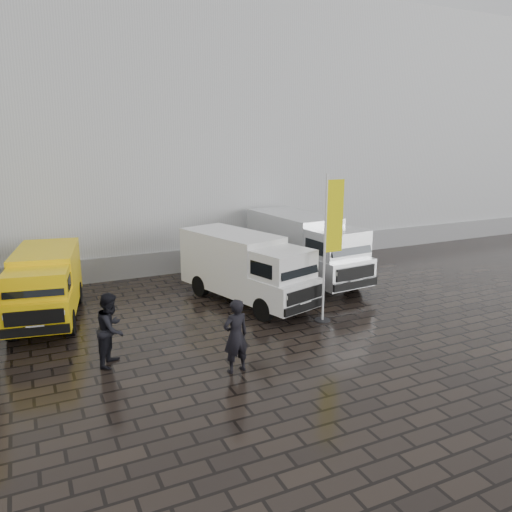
{
  "coord_description": "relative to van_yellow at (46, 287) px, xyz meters",
  "views": [
    {
      "loc": [
        -7.3,
        -12.38,
        5.81
      ],
      "look_at": [
        -0.42,
        2.2,
        1.9
      ],
      "focal_mm": 35.0,
      "sensor_mm": 36.0,
      "label": 1
    }
  ],
  "objects": [
    {
      "name": "wheelie_bin",
      "position": [
        12.51,
        3.13,
        -0.57
      ],
      "size": [
        0.8,
        0.8,
        1.06
      ],
      "primitive_type": "cube",
      "rotation": [
        0.0,
        0.0,
        0.32
      ],
      "color": "black",
      "rests_on": "ground"
    },
    {
      "name": "ground",
      "position": [
        6.89,
        -4.25,
        -1.1
      ],
      "size": [
        120.0,
        120.0,
        0.0
      ],
      "primitive_type": "plane",
      "color": "black",
      "rests_on": "ground"
    },
    {
      "name": "person_front",
      "position": [
        4.07,
        -5.95,
        -0.14
      ],
      "size": [
        0.75,
        0.54,
        1.91
      ],
      "primitive_type": "imported",
      "rotation": [
        0.0,
        0.0,
        3.27
      ],
      "color": "black",
      "rests_on": "ground"
    },
    {
      "name": "flagpole",
      "position": [
        8.15,
        -3.88,
        1.5
      ],
      "size": [
        0.88,
        0.5,
        4.69
      ],
      "color": "black",
      "rests_on": "ground"
    },
    {
      "name": "hall_plinth",
      "position": [
        8.89,
        3.7,
        -0.6
      ],
      "size": [
        44.0,
        0.15,
        1.0
      ],
      "primitive_type": "cube",
      "color": "gray",
      "rests_on": "ground"
    },
    {
      "name": "van_yellow",
      "position": [
        0.0,
        0.0,
        0.0
      ],
      "size": [
        2.64,
        5.02,
        2.2
      ],
      "primitive_type": null,
      "rotation": [
        0.0,
        0.0,
        -0.18
      ],
      "color": "yellow",
      "rests_on": "ground"
    },
    {
      "name": "person_tent",
      "position": [
        1.34,
        -4.18,
        -0.14
      ],
      "size": [
        1.11,
        1.18,
        1.93
      ],
      "primitive_type": "imported",
      "rotation": [
        0.0,
        0.0,
        1.03
      ],
      "color": "black",
      "rests_on": "ground"
    },
    {
      "name": "exhibition_hall",
      "position": [
        8.89,
        11.75,
        4.9
      ],
      "size": [
        44.0,
        16.0,
        12.0
      ],
      "primitive_type": "cube",
      "color": "silver",
      "rests_on": "ground"
    },
    {
      "name": "van_white",
      "position": [
        6.53,
        -1.14,
        0.1
      ],
      "size": [
        3.36,
        5.86,
        2.41
      ],
      "primitive_type": null,
      "rotation": [
        0.0,
        0.0,
        0.29
      ],
      "color": "white",
      "rests_on": "ground"
    },
    {
      "name": "van_silver",
      "position": [
        9.84,
        0.39,
        0.22
      ],
      "size": [
        2.56,
        6.26,
        2.64
      ],
      "primitive_type": null,
      "rotation": [
        0.0,
        0.0,
        0.09
      ],
      "color": "silver",
      "rests_on": "ground"
    }
  ]
}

